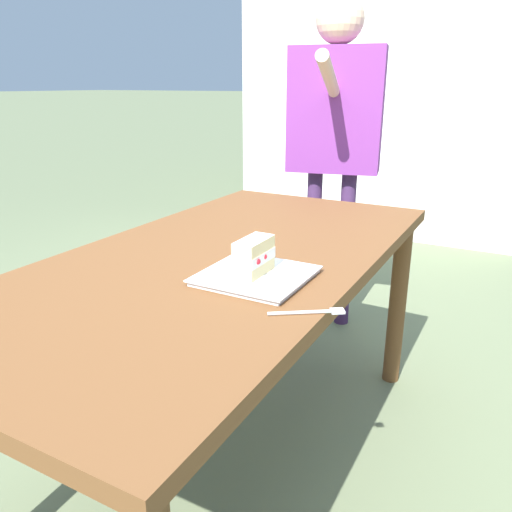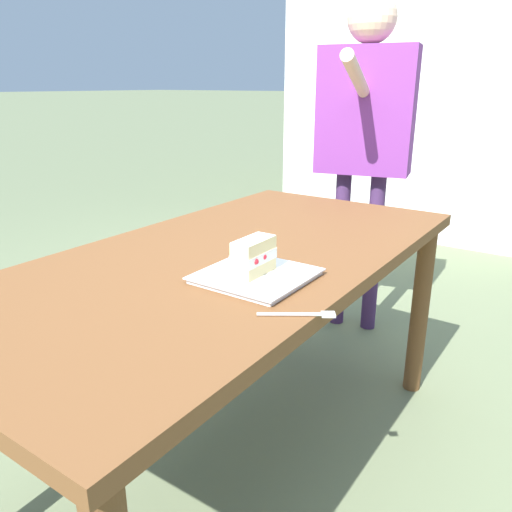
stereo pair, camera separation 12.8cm
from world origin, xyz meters
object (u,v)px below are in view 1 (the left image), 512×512
object	(u,v)px
dessert_fork	(312,312)
patio_table	(223,283)
cake_slice	(254,256)
diner_person	(335,117)
dessert_plate	(256,276)

from	to	relation	value
dessert_fork	patio_table	bearing A→B (deg)	56.43
cake_slice	diner_person	bearing A→B (deg)	12.10
dessert_plate	diner_person	distance (m)	1.40
dessert_plate	dessert_fork	bearing A→B (deg)	-121.21
patio_table	diner_person	world-z (taller)	diner_person
patio_table	dessert_fork	bearing A→B (deg)	-123.57
patio_table	dessert_plate	distance (m)	0.25
cake_slice	patio_table	bearing A→B (deg)	52.32
diner_person	cake_slice	bearing A→B (deg)	-167.90
dessert_plate	cake_slice	world-z (taller)	cake_slice
patio_table	dessert_fork	distance (m)	0.48
patio_table	cake_slice	size ratio (longest dim) A/B	13.34
cake_slice	dessert_plate	bearing A→B (deg)	-35.38
patio_table	dessert_plate	xyz separation A→B (m)	(-0.14, -0.19, 0.10)
patio_table	cake_slice	xyz separation A→B (m)	(-0.14, -0.18, 0.16)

